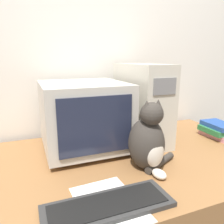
{
  "coord_description": "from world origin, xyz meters",
  "views": [
    {
      "loc": [
        -0.39,
        -0.49,
        1.28
      ],
      "look_at": [
        -0.0,
        0.5,
        1.02
      ],
      "focal_mm": 35.0,
      "sensor_mm": 36.0,
      "label": 1
    }
  ],
  "objects_px": {
    "pen": "(83,201)",
    "keyboard": "(108,206)",
    "book_stack": "(218,130)",
    "computer_tower": "(142,103)",
    "cat": "(148,141)",
    "crt_monitor": "(84,115)"
  },
  "relations": [
    {
      "from": "pen",
      "to": "keyboard",
      "type": "bearing_deg",
      "value": -40.4
    },
    {
      "from": "book_stack",
      "to": "pen",
      "type": "distance_m",
      "value": 1.04
    },
    {
      "from": "computer_tower",
      "to": "cat",
      "type": "bearing_deg",
      "value": -114.19
    },
    {
      "from": "book_stack",
      "to": "pen",
      "type": "xyz_separation_m",
      "value": [
        -0.99,
        -0.33,
        -0.05
      ]
    },
    {
      "from": "keyboard",
      "to": "book_stack",
      "type": "xyz_separation_m",
      "value": [
        0.91,
        0.39,
        0.04
      ]
    },
    {
      "from": "cat",
      "to": "pen",
      "type": "height_order",
      "value": "cat"
    },
    {
      "from": "cat",
      "to": "pen",
      "type": "bearing_deg",
      "value": -162.8
    },
    {
      "from": "keyboard",
      "to": "pen",
      "type": "height_order",
      "value": "keyboard"
    },
    {
      "from": "crt_monitor",
      "to": "keyboard",
      "type": "height_order",
      "value": "crt_monitor"
    },
    {
      "from": "crt_monitor",
      "to": "pen",
      "type": "height_order",
      "value": "crt_monitor"
    },
    {
      "from": "computer_tower",
      "to": "pen",
      "type": "distance_m",
      "value": 0.73
    },
    {
      "from": "computer_tower",
      "to": "cat",
      "type": "xyz_separation_m",
      "value": [
        -0.16,
        -0.35,
        -0.1
      ]
    },
    {
      "from": "cat",
      "to": "pen",
      "type": "xyz_separation_m",
      "value": [
        -0.34,
        -0.14,
        -0.13
      ]
    },
    {
      "from": "computer_tower",
      "to": "pen",
      "type": "xyz_separation_m",
      "value": [
        -0.5,
        -0.48,
        -0.23
      ]
    },
    {
      "from": "cat",
      "to": "pen",
      "type": "relative_size",
      "value": 2.3
    },
    {
      "from": "cat",
      "to": "book_stack",
      "type": "distance_m",
      "value": 0.68
    },
    {
      "from": "computer_tower",
      "to": "cat",
      "type": "distance_m",
      "value": 0.39
    },
    {
      "from": "cat",
      "to": "book_stack",
      "type": "bearing_deg",
      "value": 12.67
    },
    {
      "from": "crt_monitor",
      "to": "cat",
      "type": "relative_size",
      "value": 1.41
    },
    {
      "from": "cat",
      "to": "book_stack",
      "type": "xyz_separation_m",
      "value": [
        0.64,
        0.2,
        -0.09
      ]
    },
    {
      "from": "crt_monitor",
      "to": "book_stack",
      "type": "relative_size",
      "value": 2.2
    },
    {
      "from": "book_stack",
      "to": "pen",
      "type": "relative_size",
      "value": 1.48
    }
  ]
}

